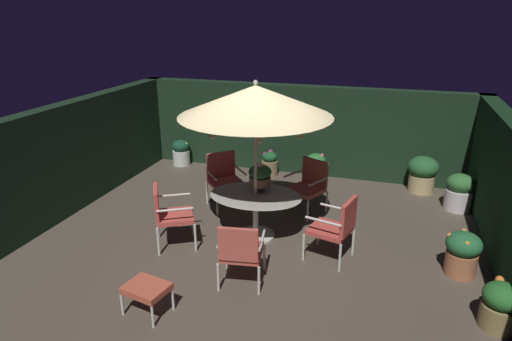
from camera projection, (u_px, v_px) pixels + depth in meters
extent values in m
cube|color=brown|center=(254.00, 244.00, 7.01)|extent=(7.53, 7.33, 0.02)
cube|color=black|center=(302.00, 130.00, 9.82)|extent=(7.53, 0.30, 1.97)
cube|color=black|center=(57.00, 163.00, 7.68)|extent=(0.30, 7.33, 1.97)
cylinder|color=silver|center=(256.00, 235.00, 7.26)|extent=(0.62, 0.62, 0.03)
cylinder|color=silver|center=(256.00, 216.00, 7.14)|extent=(0.09, 0.09, 0.71)
ellipsoid|color=#B3AFA0|center=(256.00, 195.00, 7.01)|extent=(1.49, 1.13, 0.03)
cylinder|color=silver|center=(256.00, 174.00, 6.89)|extent=(0.06, 0.06, 2.17)
cone|color=beige|center=(256.00, 101.00, 6.49)|extent=(2.33, 2.33, 0.46)
sphere|color=silver|center=(255.00, 82.00, 6.40)|extent=(0.07, 0.07, 0.07)
sphere|color=#F9DB8C|center=(323.00, 126.00, 6.33)|extent=(0.08, 0.08, 0.08)
sphere|color=#F9DB8C|center=(317.00, 117.00, 6.88)|extent=(0.08, 0.08, 0.08)
sphere|color=#F9DB8C|center=(289.00, 109.00, 7.39)|extent=(0.08, 0.08, 0.08)
sphere|color=#F9DB8C|center=(255.00, 107.00, 7.55)|extent=(0.08, 0.08, 0.08)
sphere|color=#F9DB8C|center=(222.00, 109.00, 7.39)|extent=(0.08, 0.08, 0.08)
sphere|color=#F9DB8C|center=(194.00, 117.00, 6.88)|extent=(0.08, 0.08, 0.08)
sphere|color=#F9DB8C|center=(188.00, 127.00, 6.30)|extent=(0.08, 0.08, 0.08)
sphere|color=#F9DB8C|center=(212.00, 136.00, 5.81)|extent=(0.08, 0.08, 0.08)
sphere|color=#F9DB8C|center=(260.00, 140.00, 5.64)|extent=(0.08, 0.08, 0.08)
sphere|color=#F9DB8C|center=(300.00, 136.00, 5.82)|extent=(0.08, 0.08, 0.08)
cylinder|color=#8B6546|center=(260.00, 188.00, 7.13)|extent=(0.16, 0.16, 0.11)
cylinder|color=olive|center=(260.00, 181.00, 7.09)|extent=(0.35, 0.35, 0.14)
ellipsoid|color=#2A6D36|center=(260.00, 172.00, 7.03)|extent=(0.37, 0.37, 0.22)
sphere|color=silver|center=(260.00, 167.00, 7.01)|extent=(0.13, 0.13, 0.13)
cylinder|color=silver|center=(227.00, 255.00, 6.30)|extent=(0.04, 0.04, 0.41)
cylinder|color=silver|center=(264.00, 258.00, 6.23)|extent=(0.04, 0.04, 0.41)
cylinder|color=silver|center=(218.00, 277.00, 5.77)|extent=(0.04, 0.04, 0.41)
cylinder|color=silver|center=(259.00, 281.00, 5.70)|extent=(0.04, 0.04, 0.41)
cube|color=#C15244|center=(242.00, 252.00, 5.92)|extent=(0.61, 0.63, 0.07)
cube|color=#C15244|center=(238.00, 245.00, 5.58)|extent=(0.52, 0.14, 0.45)
cylinder|color=silver|center=(222.00, 237.00, 5.89)|extent=(0.12, 0.54, 0.04)
cylinder|color=silver|center=(262.00, 240.00, 5.81)|extent=(0.12, 0.54, 0.04)
cylinder|color=silver|center=(303.00, 247.00, 6.48)|extent=(0.04, 0.04, 0.43)
cylinder|color=silver|center=(318.00, 233.00, 6.91)|extent=(0.04, 0.04, 0.43)
cylinder|color=silver|center=(340.00, 258.00, 6.20)|extent=(0.04, 0.04, 0.43)
cylinder|color=silver|center=(353.00, 242.00, 6.63)|extent=(0.04, 0.04, 0.43)
cube|color=#C1443C|center=(329.00, 230.00, 6.47)|extent=(0.67, 0.64, 0.07)
cube|color=#C1443C|center=(349.00, 217.00, 6.24)|extent=(0.19, 0.51, 0.49)
cylinder|color=silver|center=(323.00, 221.00, 6.17)|extent=(0.54, 0.17, 0.04)
cylinder|color=silver|center=(337.00, 208.00, 6.59)|extent=(0.54, 0.17, 0.04)
cylinder|color=silver|center=(308.00, 211.00, 7.67)|extent=(0.04, 0.04, 0.40)
cylinder|color=silver|center=(283.00, 202.00, 8.05)|extent=(0.04, 0.04, 0.40)
cylinder|color=silver|center=(327.00, 202.00, 8.04)|extent=(0.04, 0.04, 0.40)
cylinder|color=silver|center=(302.00, 193.00, 8.42)|extent=(0.04, 0.04, 0.40)
cube|color=#B25041|center=(305.00, 190.00, 7.96)|extent=(0.75, 0.74, 0.07)
cube|color=#B25041|center=(315.00, 172.00, 8.05)|extent=(0.51, 0.30, 0.48)
cylinder|color=silver|center=(319.00, 181.00, 7.69)|extent=(0.28, 0.49, 0.04)
cylinder|color=silver|center=(294.00, 173.00, 8.07)|extent=(0.28, 0.49, 0.04)
cylinder|color=silver|center=(247.00, 198.00, 8.15)|extent=(0.04, 0.04, 0.44)
cylinder|color=silver|center=(217.00, 204.00, 7.92)|extent=(0.04, 0.04, 0.44)
cylinder|color=silver|center=(235.00, 188.00, 8.62)|extent=(0.04, 0.04, 0.44)
cylinder|color=silver|center=(207.00, 193.00, 8.39)|extent=(0.04, 0.04, 0.44)
cube|color=#BE4C45|center=(226.00, 183.00, 8.18)|extent=(0.78, 0.78, 0.07)
cube|color=#BE4C45|center=(221.00, 165.00, 8.31)|extent=(0.45, 0.42, 0.49)
cylinder|color=silver|center=(241.00, 170.00, 8.23)|extent=(0.38, 0.41, 0.04)
cylinder|color=silver|center=(211.00, 175.00, 8.00)|extent=(0.38, 0.41, 0.04)
cylinder|color=silver|center=(192.00, 222.00, 7.24)|extent=(0.04, 0.04, 0.45)
cylinder|color=silver|center=(195.00, 238.00, 6.73)|extent=(0.04, 0.04, 0.45)
cylinder|color=silver|center=(158.00, 225.00, 7.13)|extent=(0.04, 0.04, 0.45)
cylinder|color=silver|center=(158.00, 242.00, 6.61)|extent=(0.04, 0.04, 0.45)
cube|color=#C5473F|center=(175.00, 216.00, 6.84)|extent=(0.74, 0.74, 0.07)
cube|color=#C5473F|center=(156.00, 202.00, 6.69)|extent=(0.32, 0.49, 0.46)
cylinder|color=silver|center=(173.00, 195.00, 7.01)|extent=(0.48, 0.29, 0.04)
cylinder|color=silver|center=(175.00, 210.00, 6.50)|extent=(0.48, 0.29, 0.04)
cylinder|color=silver|center=(143.00, 288.00, 5.64)|extent=(0.03, 0.03, 0.30)
cylinder|color=silver|center=(173.00, 299.00, 5.42)|extent=(0.03, 0.03, 0.30)
cylinder|color=silver|center=(122.00, 304.00, 5.33)|extent=(0.03, 0.03, 0.30)
cylinder|color=silver|center=(153.00, 316.00, 5.12)|extent=(0.03, 0.03, 0.30)
cube|color=#BB5038|center=(146.00, 288.00, 5.31)|extent=(0.58, 0.50, 0.08)
cylinder|color=#7A614A|center=(315.00, 173.00, 9.53)|extent=(0.41, 0.41, 0.35)
ellipsoid|color=#276F2F|center=(316.00, 160.00, 9.43)|extent=(0.43, 0.43, 0.30)
sphere|color=#EC5476|center=(321.00, 157.00, 9.34)|extent=(0.08, 0.08, 0.08)
sphere|color=#DC566E|center=(322.00, 155.00, 9.46)|extent=(0.07, 0.07, 0.07)
sphere|color=#DC5E77|center=(315.00, 155.00, 9.51)|extent=(0.08, 0.08, 0.08)
sphere|color=#D54876|center=(308.00, 158.00, 9.47)|extent=(0.10, 0.10, 0.10)
sphere|color=#ED4D69|center=(310.00, 162.00, 9.33)|extent=(0.10, 0.10, 0.10)
sphere|color=#D65C75|center=(318.00, 162.00, 9.32)|extent=(0.09, 0.09, 0.09)
cylinder|color=olive|center=(270.00, 168.00, 9.87)|extent=(0.36, 0.36, 0.34)
ellipsoid|color=#1B5428|center=(270.00, 157.00, 9.78)|extent=(0.33, 0.33, 0.23)
sphere|color=#B1338C|center=(273.00, 156.00, 9.77)|extent=(0.09, 0.09, 0.09)
sphere|color=#AE2A7B|center=(271.00, 152.00, 9.86)|extent=(0.10, 0.10, 0.10)
sphere|color=#A42975|center=(265.00, 154.00, 9.78)|extent=(0.10, 0.10, 0.10)
sphere|color=#AD3871|center=(269.00, 157.00, 9.70)|extent=(0.09, 0.09, 0.09)
cylinder|color=#AA6440|center=(460.00, 263.00, 6.17)|extent=(0.42, 0.42, 0.34)
ellipsoid|color=#246235|center=(464.00, 244.00, 6.06)|extent=(0.48, 0.48, 0.34)
sphere|color=orange|center=(474.00, 242.00, 6.02)|extent=(0.07, 0.07, 0.07)
sphere|color=orange|center=(464.00, 231.00, 6.21)|extent=(0.08, 0.08, 0.08)
sphere|color=orange|center=(450.00, 235.00, 6.14)|extent=(0.08, 0.08, 0.08)
sphere|color=orange|center=(467.00, 244.00, 5.89)|extent=(0.07, 0.07, 0.07)
cylinder|color=silver|center=(458.00, 199.00, 8.17)|extent=(0.49, 0.49, 0.38)
ellipsoid|color=#326931|center=(461.00, 183.00, 8.06)|extent=(0.49, 0.49, 0.34)
sphere|color=orange|center=(468.00, 183.00, 7.99)|extent=(0.07, 0.07, 0.07)
sphere|color=orange|center=(463.00, 178.00, 8.14)|extent=(0.11, 0.11, 0.11)
sphere|color=#E17441|center=(452.00, 179.00, 8.14)|extent=(0.08, 0.08, 0.08)
sphere|color=#DC7E40|center=(454.00, 185.00, 7.96)|extent=(0.07, 0.07, 0.07)
sphere|color=orange|center=(467.00, 184.00, 7.92)|extent=(0.10, 0.10, 0.10)
cylinder|color=olive|center=(498.00, 316.00, 5.13)|extent=(0.42, 0.42, 0.30)
ellipsoid|color=#276528|center=(503.00, 296.00, 5.04)|extent=(0.44, 0.44, 0.31)
sphere|color=orange|center=(500.00, 280.00, 5.17)|extent=(0.10, 0.10, 0.10)
sphere|color=orange|center=(489.00, 290.00, 5.08)|extent=(0.10, 0.10, 0.10)
sphere|color=orange|center=(510.00, 306.00, 4.87)|extent=(0.09, 0.09, 0.09)
cylinder|color=silver|center=(182.00, 157.00, 10.54)|extent=(0.41, 0.41, 0.35)
ellipsoid|color=#15432C|center=(181.00, 146.00, 10.44)|extent=(0.41, 0.41, 0.29)
sphere|color=yellow|center=(186.00, 144.00, 10.38)|extent=(0.11, 0.11, 0.11)
sphere|color=#DDC94C|center=(184.00, 145.00, 10.53)|extent=(0.08, 0.08, 0.08)
sphere|color=yellow|center=(176.00, 144.00, 10.46)|extent=(0.06, 0.06, 0.06)
sphere|color=#DCC946|center=(178.00, 147.00, 10.34)|extent=(0.09, 0.09, 0.09)
cylinder|color=tan|center=(421.00, 183.00, 8.99)|extent=(0.50, 0.50, 0.36)
ellipsoid|color=#25592D|center=(423.00, 167.00, 8.87)|extent=(0.61, 0.61, 0.42)
sphere|color=#C13180|center=(435.00, 164.00, 8.74)|extent=(0.08, 0.08, 0.08)
sphere|color=#B1328B|center=(420.00, 159.00, 9.03)|extent=(0.11, 0.11, 0.11)
sphere|color=#A6347D|center=(420.00, 167.00, 8.70)|extent=(0.11, 0.11, 0.11)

